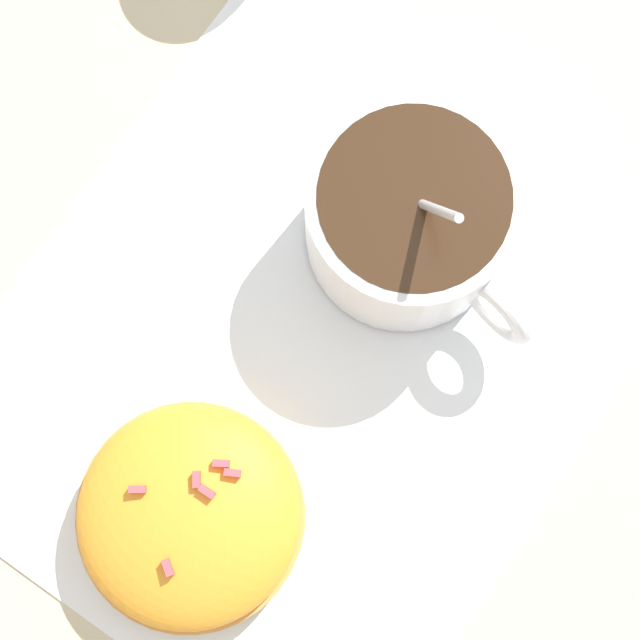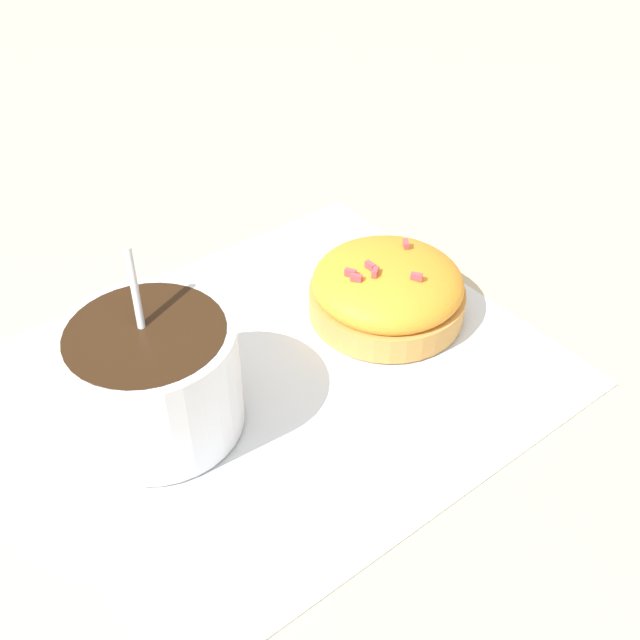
% 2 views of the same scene
% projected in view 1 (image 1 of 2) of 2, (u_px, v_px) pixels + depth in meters
% --- Properties ---
extents(ground_plane, '(3.00, 3.00, 0.00)m').
position_uv_depth(ground_plane, '(293.00, 365.00, 0.50)').
color(ground_plane, '#C6B793').
extents(paper_napkin, '(0.32, 0.29, 0.00)m').
position_uv_depth(paper_napkin, '(293.00, 365.00, 0.50)').
color(paper_napkin, white).
rests_on(paper_napkin, ground_plane).
extents(coffee_cup, '(0.09, 0.12, 0.10)m').
position_uv_depth(coffee_cup, '(419.00, 225.00, 0.47)').
color(coffee_cup, white).
rests_on(coffee_cup, paper_napkin).
extents(frosted_pastry, '(0.10, 0.10, 0.04)m').
position_uv_depth(frosted_pastry, '(190.00, 516.00, 0.47)').
color(frosted_pastry, '#D19347').
rests_on(frosted_pastry, paper_napkin).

